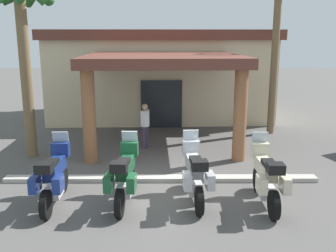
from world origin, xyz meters
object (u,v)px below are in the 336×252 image
object	(u,v)px
pedestrian	(145,123)
palm_tree_roadside	(21,22)
motorcycle_silver	(195,174)
motorcycle_cream	(267,177)
motorcycle_blue	(54,177)
motel_building	(160,73)
motorcycle_green	(125,176)
palm_tree_near_portico	(277,11)

from	to	relation	value
pedestrian	palm_tree_roadside	xyz separation A→B (m)	(-3.79, -0.98, 3.46)
motorcycle_silver	motorcycle_cream	size ratio (longest dim) A/B	1.00
motorcycle_cream	palm_tree_roadside	bearing A→B (deg)	60.96
motorcycle_blue	motorcycle_cream	world-z (taller)	same
motel_building	motorcycle_cream	world-z (taller)	motel_building
motorcycle_green	palm_tree_roadside	bearing A→B (deg)	46.74
pedestrian	palm_tree_near_portico	bearing A→B (deg)	50.71
motorcycle_silver	pedestrian	size ratio (longest dim) A/B	1.36
motorcycle_cream	palm_tree_near_portico	distance (m)	8.50
motel_building	motorcycle_green	world-z (taller)	motel_building
motorcycle_silver	motorcycle_cream	bearing A→B (deg)	-101.50
palm_tree_roadside	palm_tree_near_portico	size ratio (longest dim) A/B	0.89
motorcycle_silver	motorcycle_cream	xyz separation A→B (m)	(1.69, -0.23, 0.00)
motel_building	palm_tree_roadside	size ratio (longest dim) A/B	1.82
motel_building	palm_tree_near_portico	size ratio (longest dim) A/B	1.62
motorcycle_blue	motorcycle_silver	bearing A→B (deg)	-88.38
motorcycle_blue	pedestrian	bearing A→B (deg)	-22.97
motorcycle_silver	palm_tree_roadside	size ratio (longest dim) A/B	0.37
palm_tree_near_portico	motorcycle_cream	bearing A→B (deg)	-105.61
motorcycle_cream	motel_building	bearing A→B (deg)	14.66
motorcycle_silver	palm_tree_near_portico	size ratio (longest dim) A/B	0.33
motel_building	pedestrian	bearing A→B (deg)	-96.88
pedestrian	palm_tree_roadside	bearing A→B (deg)	-137.96
motorcycle_blue	palm_tree_roadside	size ratio (longest dim) A/B	0.37
motorcycle_green	motel_building	bearing A→B (deg)	-0.21
pedestrian	motorcycle_green	bearing A→B (deg)	-65.26
motel_building	motorcycle_silver	world-z (taller)	motel_building
motel_building	motorcycle_silver	size ratio (longest dim) A/B	4.92
motel_building	motorcycle_green	size ratio (longest dim) A/B	4.92
motorcycle_cream	palm_tree_near_portico	world-z (taller)	palm_tree_near_portico
motorcycle_green	palm_tree_roadside	xyz separation A→B (m)	(-3.56, 3.81, 3.70)
pedestrian	motel_building	bearing A→B (deg)	112.64
palm_tree_near_portico	pedestrian	bearing A→B (deg)	-156.83
motorcycle_silver	pedestrian	world-z (taller)	pedestrian
motorcycle_blue	motorcycle_green	bearing A→B (deg)	-89.51
motel_building	palm_tree_near_portico	distance (m)	6.39
palm_tree_near_portico	motel_building	bearing A→B (deg)	143.71
motel_building	palm_tree_roadside	bearing A→B (deg)	-124.95
motorcycle_blue	palm_tree_near_portico	distance (m)	10.83
motorcycle_silver	pedestrian	xyz separation A→B (m)	(-1.46, 4.67, 0.24)
motorcycle_blue	motorcycle_cream	size ratio (longest dim) A/B	1.00
motel_building	motorcycle_cream	xyz separation A→B (m)	(2.67, -10.50, -1.48)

